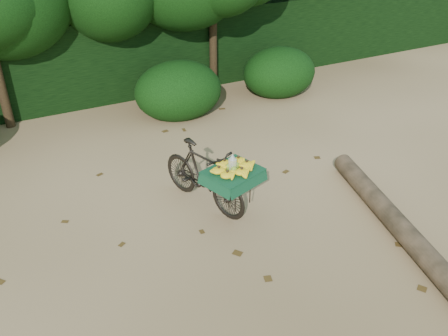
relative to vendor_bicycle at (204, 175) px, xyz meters
name	(u,v)px	position (x,y,z in m)	size (l,w,h in m)	color
ground	(199,252)	(-0.54, -0.95, -0.52)	(80.00, 80.00, 0.00)	tan
vendor_bicycle	(204,175)	(0.00, 0.00, 0.00)	(1.12, 1.84, 1.01)	black
fallen_log	(408,236)	(2.02, -2.09, -0.37)	(0.29, 0.29, 4.07)	brown
hedge_backdrop	(82,56)	(-0.54, 5.35, 0.38)	(26.00, 1.80, 1.80)	black
tree_row	(49,17)	(-1.19, 4.55, 1.48)	(14.50, 2.00, 4.00)	black
bush_clumps	(133,101)	(-0.04, 3.35, -0.07)	(8.80, 1.70, 0.90)	black
leaf_litter	(180,225)	(-0.54, -0.30, -0.51)	(7.00, 7.30, 0.01)	#493213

